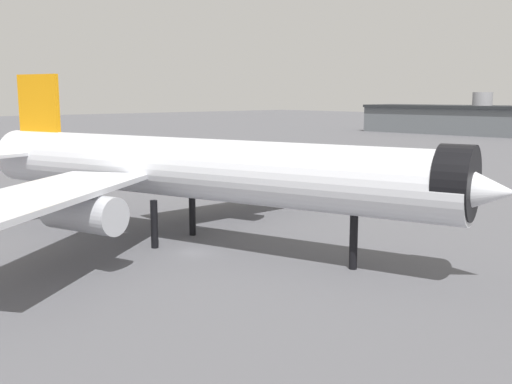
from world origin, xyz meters
TOP-DOWN VIEW (x-y plane):
  - ground at (0.00, 0.00)m, footprint 900.00×900.00m
  - airliner_near_gate at (-3.28, 2.18)m, footprint 67.43×59.91m

SIDE VIEW (x-z plane):
  - ground at x=0.00m, z-range 0.00..0.00m
  - airliner_near_gate at x=-3.28m, z-range -1.18..18.66m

